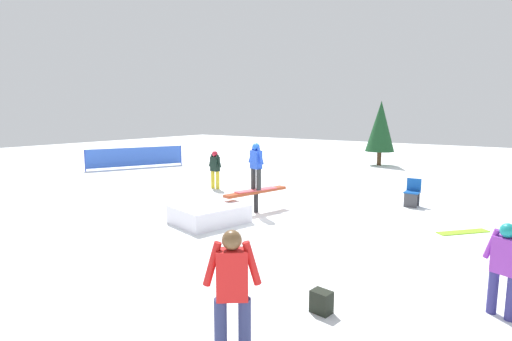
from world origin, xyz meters
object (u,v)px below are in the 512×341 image
object	(u,v)px
bystander_black	(215,168)
folding_chair	(412,193)
bystander_purple	(505,265)
pine_tree_near	(381,126)
rail_feature	(256,194)
bystander_red	(232,288)
loose_snowboard_lime	(463,232)
main_rider_on_rail	(256,167)
backpack_on_snow	(321,302)

from	to	relation	value
bystander_black	folding_chair	distance (m)	7.24
bystander_purple	pine_tree_near	bearing A→B (deg)	-44.73
rail_feature	bystander_red	xyz separation A→B (m)	(-6.01, -3.90, 0.34)
bystander_black	bystander_purple	distance (m)	11.20
rail_feature	folding_chair	size ratio (longest dim) A/B	2.55
bystander_purple	loose_snowboard_lime	size ratio (longest dim) A/B	1.03
main_rider_on_rail	pine_tree_near	size ratio (longest dim) A/B	0.39
main_rider_on_rail	backpack_on_snow	distance (m)	6.24
bystander_red	backpack_on_snow	xyz separation A→B (m)	(1.64, -0.39, -0.74)
rail_feature	folding_chair	world-z (taller)	folding_chair
main_rider_on_rail	bystander_purple	size ratio (longest dim) A/B	1.01
bystander_black	loose_snowboard_lime	size ratio (longest dim) A/B	1.08
main_rider_on_rail	bystander_purple	distance (m)	7.15
rail_feature	folding_chair	bearing A→B (deg)	-31.71
loose_snowboard_lime	pine_tree_near	bearing A→B (deg)	68.53
folding_chair	pine_tree_near	world-z (taller)	pine_tree_near
bystander_purple	folding_chair	world-z (taller)	bystander_purple
loose_snowboard_lime	folding_chair	distance (m)	2.86
loose_snowboard_lime	bystander_red	bearing A→B (deg)	-150.28
bystander_purple	folding_chair	xyz separation A→B (m)	(6.49, 2.88, -0.38)
rail_feature	main_rider_on_rail	bearing A→B (deg)	0.00
rail_feature	backpack_on_snow	bearing A→B (deg)	-121.69
bystander_black	pine_tree_near	xyz separation A→B (m)	(10.64, -2.98, 1.36)
bystander_red	backpack_on_snow	bearing A→B (deg)	38.77
main_rider_on_rail	rail_feature	bearing A→B (deg)	0.00
bystander_purple	backpack_on_snow	bearing A→B (deg)	54.06
bystander_purple	loose_snowboard_lime	xyz separation A→B (m)	(4.29, 1.09, -0.78)
folding_chair	pine_tree_near	distance (m)	10.28
bystander_black	loose_snowboard_lime	xyz separation A→B (m)	(-0.82, -8.88, -0.82)
rail_feature	pine_tree_near	world-z (taller)	pine_tree_near
folding_chair	backpack_on_snow	size ratio (longest dim) A/B	2.59
main_rider_on_rail	folding_chair	distance (m)	5.15
rail_feature	pine_tree_near	size ratio (longest dim) A/B	0.62
bystander_red	bystander_purple	xyz separation A→B (m)	(3.06, -2.59, -0.12)
bystander_red	loose_snowboard_lime	size ratio (longest dim) A/B	1.18
rail_feature	main_rider_on_rail	size ratio (longest dim) A/B	1.57
bystander_black	backpack_on_snow	size ratio (longest dim) A/B	4.37
loose_snowboard_lime	backpack_on_snow	bearing A→B (deg)	-149.78
main_rider_on_rail	bystander_black	xyz separation A→B (m)	(2.15, 3.48, -0.54)
bystander_red	folding_chair	size ratio (longest dim) A/B	1.84
rail_feature	folding_chair	xyz separation A→B (m)	(3.54, -3.61, -0.15)
rail_feature	bystander_black	world-z (taller)	bystander_black
folding_chair	pine_tree_near	bearing A→B (deg)	112.73
main_rider_on_rail	bystander_red	bearing A→B (deg)	-128.91
bystander_red	folding_chair	bearing A→B (deg)	53.75
backpack_on_snow	pine_tree_near	distance (m)	17.93
bystander_purple	backpack_on_snow	size ratio (longest dim) A/B	4.16
bystander_black	bystander_purple	bearing A→B (deg)	-22.11
main_rider_on_rail	pine_tree_near	world-z (taller)	pine_tree_near
bystander_purple	loose_snowboard_lime	distance (m)	4.49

